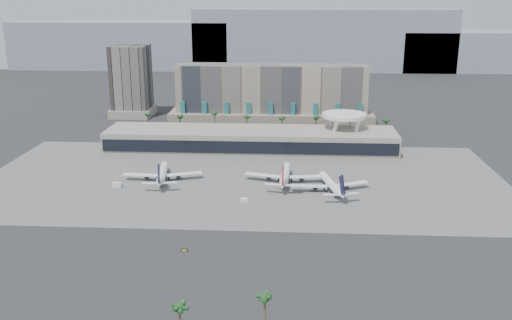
# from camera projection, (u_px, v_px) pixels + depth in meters

# --- Properties ---
(ground) EXTENTS (900.00, 900.00, 0.00)m
(ground) POSITION_uv_depth(u_px,v_px,m) (232.00, 221.00, 233.29)
(ground) COLOR #232326
(ground) RESTS_ON ground
(apron_pad) EXTENTS (260.00, 130.00, 0.06)m
(apron_pad) POSITION_uv_depth(u_px,v_px,m) (243.00, 178.00, 285.89)
(apron_pad) COLOR #5B5B59
(apron_pad) RESTS_ON ground
(mountain_ridge) EXTENTS (680.00, 60.00, 70.00)m
(mountain_ridge) POSITION_uv_depth(u_px,v_px,m) (295.00, 44.00, 672.69)
(mountain_ridge) COLOR gray
(mountain_ridge) RESTS_ON ground
(hotel) EXTENTS (140.00, 30.00, 42.00)m
(hotel) POSITION_uv_depth(u_px,v_px,m) (271.00, 101.00, 394.73)
(hotel) COLOR tan
(hotel) RESTS_ON ground
(office_tower) EXTENTS (30.00, 30.00, 52.00)m
(office_tower) POSITION_uv_depth(u_px,v_px,m) (132.00, 85.00, 423.47)
(office_tower) COLOR black
(office_tower) RESTS_ON ground
(terminal) EXTENTS (170.00, 32.50, 14.50)m
(terminal) POSITION_uv_depth(u_px,v_px,m) (251.00, 139.00, 336.48)
(terminal) COLOR #9E988B
(terminal) RESTS_ON ground
(saucer_structure) EXTENTS (26.00, 26.00, 21.89)m
(saucer_structure) POSITION_uv_depth(u_px,v_px,m) (344.00, 118.00, 335.81)
(saucer_structure) COLOR white
(saucer_structure) RESTS_ON ground
(palm_row) EXTENTS (157.80, 2.80, 13.10)m
(palm_row) POSITION_uv_depth(u_px,v_px,m) (265.00, 119.00, 368.58)
(palm_row) COLOR brown
(palm_row) RESTS_ON ground
(airliner_left) EXTENTS (38.96, 40.34, 13.96)m
(airliner_left) POSITION_uv_depth(u_px,v_px,m) (162.00, 174.00, 282.06)
(airliner_left) COLOR white
(airliner_left) RESTS_ON ground
(airliner_centre) EXTENTS (40.67, 41.94, 14.47)m
(airliner_centre) POSITION_uv_depth(u_px,v_px,m) (285.00, 175.00, 279.51)
(airliner_centre) COLOR white
(airliner_centre) RESTS_ON ground
(airliner_right) EXTENTS (37.24, 38.70, 13.54)m
(airliner_right) POSITION_uv_depth(u_px,v_px,m) (331.00, 184.00, 267.16)
(airliner_right) COLOR white
(airliner_right) RESTS_ON ground
(service_vehicle_a) EXTENTS (5.26, 3.57, 2.35)m
(service_vehicle_a) POSITION_uv_depth(u_px,v_px,m) (118.00, 185.00, 272.86)
(service_vehicle_a) COLOR silver
(service_vehicle_a) RESTS_ON ground
(service_vehicle_b) EXTENTS (3.53, 2.65, 1.61)m
(service_vehicle_b) POSITION_uv_depth(u_px,v_px,m) (244.00, 200.00, 254.53)
(service_vehicle_b) COLOR white
(service_vehicle_b) RESTS_ON ground
(taxiway_sign) EXTENTS (2.29, 0.40, 1.04)m
(taxiway_sign) POSITION_uv_depth(u_px,v_px,m) (184.00, 250.00, 205.93)
(taxiway_sign) COLOR black
(taxiway_sign) RESTS_ON ground
(near_palm_a) EXTENTS (6.00, 6.00, 10.75)m
(near_palm_a) POSITION_uv_depth(u_px,v_px,m) (180.00, 312.00, 152.61)
(near_palm_a) COLOR brown
(near_palm_a) RESTS_ON ground
(near_palm_b) EXTENTS (6.00, 6.00, 14.36)m
(near_palm_b) POSITION_uv_depth(u_px,v_px,m) (265.00, 302.00, 150.74)
(near_palm_b) COLOR brown
(near_palm_b) RESTS_ON ground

